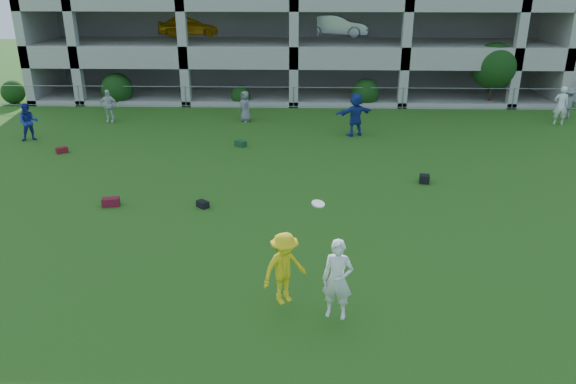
{
  "coord_description": "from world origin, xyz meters",
  "views": [
    {
      "loc": [
        0.61,
        -11.65,
        7.31
      ],
      "look_at": [
        0.17,
        3.0,
        1.4
      ],
      "focal_mm": 35.0,
      "sensor_mm": 36.0,
      "label": 1
    }
  ],
  "objects_px": {
    "bystander_f": "(568,103)",
    "bystander_c": "(245,106)",
    "frisbee_contest": "(300,272)",
    "bystander_e": "(561,105)",
    "crate_d": "(424,179)",
    "bystander_b": "(108,106)",
    "bystander_a": "(29,122)",
    "bystander_d": "(355,114)"
  },
  "relations": [
    {
      "from": "bystander_c",
      "to": "bystander_a",
      "type": "bearing_deg",
      "value": -113.75
    },
    {
      "from": "frisbee_contest",
      "to": "crate_d",
      "type": "bearing_deg",
      "value": 62.58
    },
    {
      "from": "bystander_c",
      "to": "bystander_d",
      "type": "distance_m",
      "value": 5.87
    },
    {
      "from": "bystander_e",
      "to": "bystander_c",
      "type": "bearing_deg",
      "value": 5.58
    },
    {
      "from": "bystander_c",
      "to": "bystander_f",
      "type": "bearing_deg",
      "value": 48.62
    },
    {
      "from": "bystander_d",
      "to": "frisbee_contest",
      "type": "bearing_deg",
      "value": 55.76
    },
    {
      "from": "bystander_f",
      "to": "bystander_d",
      "type": "bearing_deg",
      "value": 9.07
    },
    {
      "from": "bystander_a",
      "to": "bystander_f",
      "type": "xyz_separation_m",
      "value": [
        25.88,
        4.82,
        -0.07
      ]
    },
    {
      "from": "bystander_f",
      "to": "crate_d",
      "type": "distance_m",
      "value": 13.35
    },
    {
      "from": "bystander_d",
      "to": "bystander_b",
      "type": "bearing_deg",
      "value": -34.49
    },
    {
      "from": "bystander_f",
      "to": "crate_d",
      "type": "height_order",
      "value": "bystander_f"
    },
    {
      "from": "bystander_a",
      "to": "bystander_c",
      "type": "xyz_separation_m",
      "value": [
        9.32,
        3.68,
        -0.08
      ]
    },
    {
      "from": "bystander_a",
      "to": "crate_d",
      "type": "height_order",
      "value": "bystander_a"
    },
    {
      "from": "bystander_c",
      "to": "frisbee_contest",
      "type": "height_order",
      "value": "frisbee_contest"
    },
    {
      "from": "bystander_b",
      "to": "crate_d",
      "type": "relative_size",
      "value": 4.7
    },
    {
      "from": "bystander_e",
      "to": "crate_d",
      "type": "height_order",
      "value": "bystander_e"
    },
    {
      "from": "bystander_d",
      "to": "frisbee_contest",
      "type": "height_order",
      "value": "frisbee_contest"
    },
    {
      "from": "crate_d",
      "to": "frisbee_contest",
      "type": "height_order",
      "value": "frisbee_contest"
    },
    {
      "from": "bystander_a",
      "to": "bystander_d",
      "type": "bearing_deg",
      "value": -17.35
    },
    {
      "from": "bystander_e",
      "to": "bystander_f",
      "type": "relative_size",
      "value": 1.23
    },
    {
      "from": "crate_d",
      "to": "frisbee_contest",
      "type": "relative_size",
      "value": 0.13
    },
    {
      "from": "bystander_a",
      "to": "crate_d",
      "type": "distance_m",
      "value": 17.4
    },
    {
      "from": "bystander_b",
      "to": "bystander_c",
      "type": "bearing_deg",
      "value": -0.98
    },
    {
      "from": "bystander_a",
      "to": "bystander_d",
      "type": "relative_size",
      "value": 0.85
    },
    {
      "from": "frisbee_contest",
      "to": "bystander_e",
      "type": "bearing_deg",
      "value": 53.21
    },
    {
      "from": "bystander_c",
      "to": "crate_d",
      "type": "xyz_separation_m",
      "value": [
        7.37,
        -8.54,
        -0.62
      ]
    },
    {
      "from": "bystander_b",
      "to": "bystander_c",
      "type": "relative_size",
      "value": 1.07
    },
    {
      "from": "bystander_f",
      "to": "bystander_e",
      "type": "bearing_deg",
      "value": 45.14
    },
    {
      "from": "bystander_e",
      "to": "crate_d",
      "type": "relative_size",
      "value": 5.46
    },
    {
      "from": "bystander_b",
      "to": "crate_d",
      "type": "distance_m",
      "value": 16.38
    },
    {
      "from": "bystander_c",
      "to": "bystander_f",
      "type": "xyz_separation_m",
      "value": [
        16.55,
        1.14,
        0.01
      ]
    },
    {
      "from": "bystander_b",
      "to": "frisbee_contest",
      "type": "relative_size",
      "value": 0.62
    },
    {
      "from": "bystander_a",
      "to": "bystander_c",
      "type": "relative_size",
      "value": 1.1
    },
    {
      "from": "bystander_d",
      "to": "bystander_e",
      "type": "xyz_separation_m",
      "value": [
        10.27,
        2.28,
        -0.04
      ]
    },
    {
      "from": "crate_d",
      "to": "bystander_b",
      "type": "bearing_deg",
      "value": 150.13
    },
    {
      "from": "bystander_a",
      "to": "bystander_c",
      "type": "distance_m",
      "value": 10.03
    },
    {
      "from": "bystander_a",
      "to": "frisbee_contest",
      "type": "bearing_deg",
      "value": -69.74
    },
    {
      "from": "bystander_b",
      "to": "bystander_e",
      "type": "relative_size",
      "value": 0.86
    },
    {
      "from": "bystander_b",
      "to": "bystander_c",
      "type": "height_order",
      "value": "bystander_b"
    },
    {
      "from": "bystander_b",
      "to": "bystander_c",
      "type": "distance_m",
      "value": 6.83
    },
    {
      "from": "bystander_e",
      "to": "bystander_f",
      "type": "distance_m",
      "value": 1.6
    },
    {
      "from": "bystander_f",
      "to": "bystander_c",
      "type": "bearing_deg",
      "value": -4.63
    }
  ]
}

